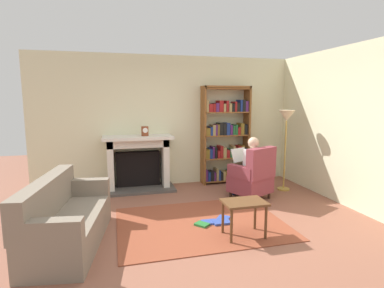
{
  "coord_description": "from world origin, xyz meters",
  "views": [
    {
      "loc": [
        -1.19,
        -3.78,
        1.81
      ],
      "look_at": [
        0.1,
        1.2,
        1.05
      ],
      "focal_mm": 28.44,
      "sensor_mm": 36.0,
      "label": 1
    }
  ],
  "objects_px": {
    "mantel_clock": "(145,131)",
    "bookshelf": "(226,137)",
    "fireplace": "(138,161)",
    "armchair_reading": "(253,176)",
    "seated_reader": "(248,165)",
    "side_table": "(244,207)",
    "floor_lamp": "(286,123)",
    "sofa_floral": "(65,220)"
  },
  "relations": [
    {
      "from": "mantel_clock",
      "to": "bookshelf",
      "type": "bearing_deg",
      "value": 4.45
    },
    {
      "from": "fireplace",
      "to": "armchair_reading",
      "type": "relative_size",
      "value": 1.44
    },
    {
      "from": "bookshelf",
      "to": "armchair_reading",
      "type": "distance_m",
      "value": 1.34
    },
    {
      "from": "mantel_clock",
      "to": "fireplace",
      "type": "bearing_deg",
      "value": 143.92
    },
    {
      "from": "bookshelf",
      "to": "seated_reader",
      "type": "relative_size",
      "value": 1.83
    },
    {
      "from": "armchair_reading",
      "to": "seated_reader",
      "type": "xyz_separation_m",
      "value": [
        -0.05,
        0.11,
        0.2
      ]
    },
    {
      "from": "bookshelf",
      "to": "fireplace",
      "type": "bearing_deg",
      "value": -178.93
    },
    {
      "from": "bookshelf",
      "to": "side_table",
      "type": "distance_m",
      "value": 2.74
    },
    {
      "from": "mantel_clock",
      "to": "seated_reader",
      "type": "distance_m",
      "value": 2.1
    },
    {
      "from": "armchair_reading",
      "to": "side_table",
      "type": "height_order",
      "value": "armchair_reading"
    },
    {
      "from": "fireplace",
      "to": "seated_reader",
      "type": "bearing_deg",
      "value": -29.02
    },
    {
      "from": "armchair_reading",
      "to": "side_table",
      "type": "distance_m",
      "value": 1.59
    },
    {
      "from": "bookshelf",
      "to": "seated_reader",
      "type": "bearing_deg",
      "value": -88.16
    },
    {
      "from": "mantel_clock",
      "to": "bookshelf",
      "type": "xyz_separation_m",
      "value": [
        1.74,
        0.14,
        -0.18
      ]
    },
    {
      "from": "seated_reader",
      "to": "armchair_reading",
      "type": "bearing_deg",
      "value": 90.0
    },
    {
      "from": "armchair_reading",
      "to": "floor_lamp",
      "type": "relative_size",
      "value": 0.61
    },
    {
      "from": "armchair_reading",
      "to": "side_table",
      "type": "bearing_deg",
      "value": 35.38
    },
    {
      "from": "floor_lamp",
      "to": "armchair_reading",
      "type": "bearing_deg",
      "value": -156.48
    },
    {
      "from": "armchair_reading",
      "to": "fireplace",
      "type": "bearing_deg",
      "value": -55.42
    },
    {
      "from": "mantel_clock",
      "to": "side_table",
      "type": "distance_m",
      "value": 2.77
    },
    {
      "from": "sofa_floral",
      "to": "side_table",
      "type": "xyz_separation_m",
      "value": [
        2.25,
        -0.34,
        0.09
      ]
    },
    {
      "from": "side_table",
      "to": "seated_reader",
      "type": "bearing_deg",
      "value": 63.34
    },
    {
      "from": "bookshelf",
      "to": "side_table",
      "type": "height_order",
      "value": "bookshelf"
    },
    {
      "from": "seated_reader",
      "to": "floor_lamp",
      "type": "distance_m",
      "value": 1.2
    },
    {
      "from": "sofa_floral",
      "to": "side_table",
      "type": "bearing_deg",
      "value": -90.0
    },
    {
      "from": "side_table",
      "to": "sofa_floral",
      "type": "bearing_deg",
      "value": 171.36
    },
    {
      "from": "fireplace",
      "to": "seated_reader",
      "type": "height_order",
      "value": "seated_reader"
    },
    {
      "from": "armchair_reading",
      "to": "floor_lamp",
      "type": "xyz_separation_m",
      "value": [
        0.86,
        0.37,
        0.93
      ]
    },
    {
      "from": "mantel_clock",
      "to": "bookshelf",
      "type": "distance_m",
      "value": 1.75
    },
    {
      "from": "mantel_clock",
      "to": "armchair_reading",
      "type": "bearing_deg",
      "value": -30.34
    },
    {
      "from": "seated_reader",
      "to": "sofa_floral",
      "type": "relative_size",
      "value": 0.64
    },
    {
      "from": "armchair_reading",
      "to": "mantel_clock",
      "type": "bearing_deg",
      "value": -54.99
    },
    {
      "from": "armchair_reading",
      "to": "seated_reader",
      "type": "distance_m",
      "value": 0.23
    },
    {
      "from": "bookshelf",
      "to": "side_table",
      "type": "bearing_deg",
      "value": -105.38
    },
    {
      "from": "fireplace",
      "to": "armchair_reading",
      "type": "xyz_separation_m",
      "value": [
        1.96,
        -1.17,
        -0.16
      ]
    },
    {
      "from": "sofa_floral",
      "to": "floor_lamp",
      "type": "height_order",
      "value": "floor_lamp"
    },
    {
      "from": "seated_reader",
      "to": "side_table",
      "type": "height_order",
      "value": "seated_reader"
    },
    {
      "from": "mantel_clock",
      "to": "sofa_floral",
      "type": "xyz_separation_m",
      "value": [
        -1.22,
        -2.1,
        -0.87
      ]
    },
    {
      "from": "bookshelf",
      "to": "armchair_reading",
      "type": "xyz_separation_m",
      "value": [
        0.08,
        -1.2,
        -0.59
      ]
    },
    {
      "from": "armchair_reading",
      "to": "seated_reader",
      "type": "bearing_deg",
      "value": -90.0
    },
    {
      "from": "seated_reader",
      "to": "sofa_floral",
      "type": "bearing_deg",
      "value": -3.74
    },
    {
      "from": "seated_reader",
      "to": "floor_lamp",
      "type": "height_order",
      "value": "floor_lamp"
    }
  ]
}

